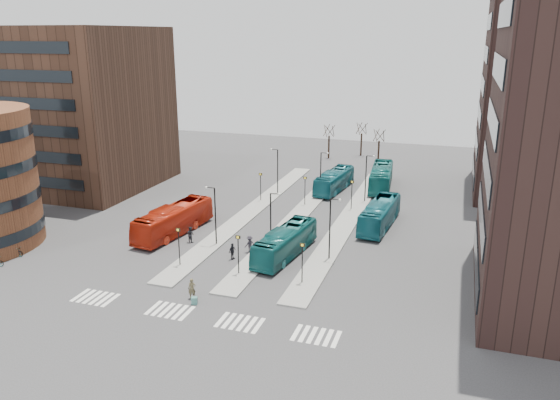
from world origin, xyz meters
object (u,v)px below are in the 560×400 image
(teal_bus_a, at_px, (285,242))
(commuter_b, at_px, (232,251))
(traveller, at_px, (192,289))
(commuter_c, at_px, (250,244))
(teal_bus_d, at_px, (381,177))
(bicycle_far, at_px, (16,252))
(teal_bus_c, at_px, (380,214))
(suitcase, at_px, (194,301))
(commuter_a, at_px, (190,234))
(teal_bus_b, at_px, (334,181))
(red_bus, at_px, (174,220))

(teal_bus_a, relative_size, commuter_b, 6.41)
(traveller, bearing_deg, commuter_c, 67.82)
(teal_bus_d, relative_size, commuter_c, 6.85)
(bicycle_far, bearing_deg, teal_bus_a, -71.68)
(teal_bus_c, height_order, commuter_c, teal_bus_c)
(suitcase, relative_size, commuter_b, 0.37)
(commuter_c, bearing_deg, teal_bus_d, -161.09)
(teal_bus_d, distance_m, commuter_c, 29.38)
(traveller, distance_m, commuter_a, 12.97)
(suitcase, relative_size, teal_bus_b, 0.06)
(teal_bus_b, relative_size, teal_bus_c, 0.97)
(teal_bus_d, bearing_deg, commuter_c, -112.67)
(teal_bus_a, relative_size, commuter_c, 6.13)
(teal_bus_d, height_order, traveller, teal_bus_d)
(traveller, xyz_separation_m, commuter_b, (-0.09, 8.66, -0.06))
(commuter_c, bearing_deg, commuter_b, 14.19)
(teal_bus_c, bearing_deg, commuter_c, -129.44)
(teal_bus_d, xyz_separation_m, bicycle_far, (-30.61, -36.20, -1.17))
(bicycle_far, bearing_deg, teal_bus_d, -40.12)
(suitcase, distance_m, red_bus, 16.95)
(teal_bus_b, bearing_deg, red_bus, -112.99)
(red_bus, distance_m, commuter_c, 10.01)
(teal_bus_a, relative_size, traveller, 5.97)
(bicycle_far, bearing_deg, teal_bus_b, -36.76)
(red_bus, height_order, traveller, red_bus)
(teal_bus_b, relative_size, commuter_a, 6.15)
(teal_bus_d, bearing_deg, teal_bus_a, -105.52)
(teal_bus_b, bearing_deg, commuter_c, -90.31)
(teal_bus_c, relative_size, commuter_c, 6.34)
(traveller, bearing_deg, commuter_a, 100.09)
(commuter_b, height_order, commuter_c, commuter_c)
(teal_bus_a, bearing_deg, suitcase, -100.89)
(commuter_a, distance_m, commuter_c, 6.92)
(commuter_b, xyz_separation_m, bicycle_far, (-20.65, -6.02, -0.35))
(suitcase, xyz_separation_m, commuter_c, (0.22, 11.76, 0.55))
(red_bus, bearing_deg, teal_bus_c, 31.67)
(teal_bus_a, distance_m, commuter_c, 3.79)
(teal_bus_b, height_order, commuter_a, teal_bus_b)
(teal_bus_a, xyz_separation_m, commuter_b, (-4.67, -2.31, -0.64))
(red_bus, relative_size, teal_bus_b, 1.10)
(red_bus, relative_size, commuter_b, 7.08)
(teal_bus_d, bearing_deg, bicycle_far, -134.98)
(commuter_a, bearing_deg, teal_bus_c, -130.23)
(teal_bus_c, distance_m, commuter_b, 18.43)
(suitcase, height_order, red_bus, red_bus)
(traveller, height_order, commuter_a, traveller)
(commuter_a, bearing_deg, teal_bus_b, -93.90)
(teal_bus_c, bearing_deg, commuter_a, -144.02)
(traveller, distance_m, bicycle_far, 20.90)
(suitcase, distance_m, traveller, 1.21)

